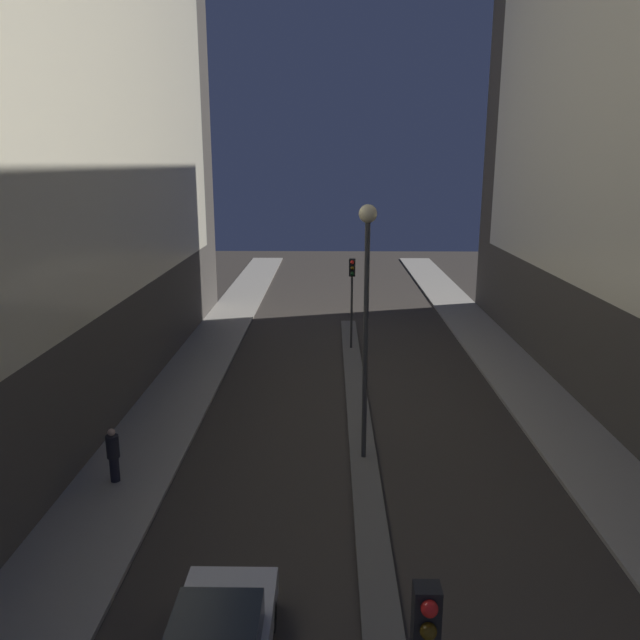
# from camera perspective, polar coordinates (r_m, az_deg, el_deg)

# --- Properties ---
(building_left) EXTENTS (6.01, 39.00, 26.56)m
(building_left) POSITION_cam_1_polar(r_m,az_deg,el_deg) (25.85, -25.81, 21.05)
(building_left) COLOR #4C4742
(building_left) RESTS_ON ground
(median_strip) EXTENTS (0.88, 32.66, 0.15)m
(median_strip) POSITION_cam_1_polar(r_m,az_deg,el_deg) (23.07, 3.73, -10.25)
(median_strip) COLOR #56544F
(median_strip) RESTS_ON ground
(traffic_light_mid) EXTENTS (0.32, 0.42, 4.72)m
(traffic_light_mid) POSITION_cam_1_polar(r_m,az_deg,el_deg) (32.13, 2.94, 3.38)
(traffic_light_mid) COLOR #383838
(traffic_light_mid) RESTS_ON median_strip
(street_lamp) EXTENTS (0.56, 0.56, 8.26)m
(street_lamp) POSITION_cam_1_polar(r_m,az_deg,el_deg) (19.34, 4.29, 3.28)
(street_lamp) COLOR #383838
(street_lamp) RESTS_ON median_strip
(pedestrian_on_left_sidewalk) EXTENTS (0.39, 0.39, 1.72)m
(pedestrian_on_left_sidewalk) POSITION_cam_1_polar(r_m,az_deg,el_deg) (20.33, -18.38, -11.53)
(pedestrian_on_left_sidewalk) COLOR black
(pedestrian_on_left_sidewalk) RESTS_ON sidewalk_left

